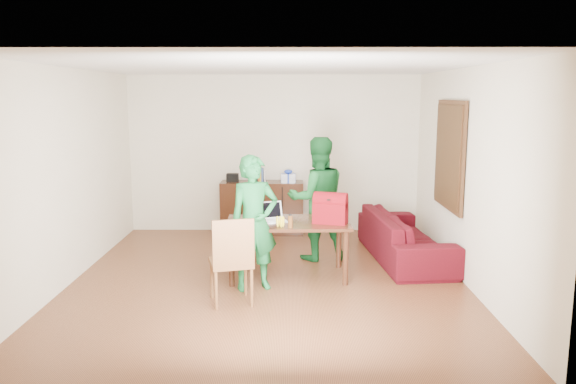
{
  "coord_description": "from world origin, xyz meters",
  "views": [
    {
      "loc": [
        0.3,
        -6.93,
        2.36
      ],
      "look_at": [
        0.26,
        0.37,
        1.09
      ],
      "focal_mm": 35.0,
      "sensor_mm": 36.0,
      "label": 1
    }
  ],
  "objects_px": {
    "person_far": "(317,199)",
    "table": "(288,228)",
    "red_bag": "(330,211)",
    "chair": "(231,278)",
    "sofa": "(405,236)",
    "laptop": "(273,218)",
    "bottle": "(290,221)",
    "person_near": "(254,223)"
  },
  "relations": [
    {
      "from": "person_near",
      "to": "red_bag",
      "type": "relative_size",
      "value": 3.91
    },
    {
      "from": "laptop",
      "to": "red_bag",
      "type": "xyz_separation_m",
      "value": [
        0.74,
        -0.07,
        0.11
      ]
    },
    {
      "from": "red_bag",
      "to": "chair",
      "type": "bearing_deg",
      "value": -127.57
    },
    {
      "from": "person_near",
      "to": "laptop",
      "type": "xyz_separation_m",
      "value": [
        0.21,
        0.45,
        -0.04
      ]
    },
    {
      "from": "table",
      "to": "person_near",
      "type": "height_order",
      "value": "person_near"
    },
    {
      "from": "chair",
      "to": "red_bag",
      "type": "height_order",
      "value": "red_bag"
    },
    {
      "from": "laptop",
      "to": "sofa",
      "type": "bearing_deg",
      "value": 6.16
    },
    {
      "from": "table",
      "to": "laptop",
      "type": "height_order",
      "value": "laptop"
    },
    {
      "from": "person_near",
      "to": "bottle",
      "type": "distance_m",
      "value": 0.45
    },
    {
      "from": "laptop",
      "to": "sofa",
      "type": "distance_m",
      "value": 2.12
    },
    {
      "from": "person_near",
      "to": "sofa",
      "type": "bearing_deg",
      "value": 9.58
    },
    {
      "from": "red_bag",
      "to": "table",
      "type": "bearing_deg",
      "value": -173.1
    },
    {
      "from": "sofa",
      "to": "table",
      "type": "bearing_deg",
      "value": 110.38
    },
    {
      "from": "chair",
      "to": "person_far",
      "type": "height_order",
      "value": "person_far"
    },
    {
      "from": "person_far",
      "to": "chair",
      "type": "bearing_deg",
      "value": 47.4
    },
    {
      "from": "chair",
      "to": "bottle",
      "type": "distance_m",
      "value": 1.05
    },
    {
      "from": "person_far",
      "to": "sofa",
      "type": "xyz_separation_m",
      "value": [
        1.27,
        -0.0,
        -0.56
      ]
    },
    {
      "from": "person_near",
      "to": "sofa",
      "type": "distance_m",
      "value": 2.51
    },
    {
      "from": "table",
      "to": "chair",
      "type": "bearing_deg",
      "value": -125.52
    },
    {
      "from": "person_near",
      "to": "bottle",
      "type": "relative_size",
      "value": 9.61
    },
    {
      "from": "table",
      "to": "person_near",
      "type": "distance_m",
      "value": 0.65
    },
    {
      "from": "person_far",
      "to": "table",
      "type": "bearing_deg",
      "value": 51.07
    },
    {
      "from": "laptop",
      "to": "bottle",
      "type": "relative_size",
      "value": 2.3
    },
    {
      "from": "bottle",
      "to": "sofa",
      "type": "xyz_separation_m",
      "value": [
        1.66,
        1.18,
        -0.5
      ]
    },
    {
      "from": "table",
      "to": "laptop",
      "type": "relative_size",
      "value": 4.06
    },
    {
      "from": "person_near",
      "to": "sofa",
      "type": "xyz_separation_m",
      "value": [
        2.1,
        1.29,
        -0.5
      ]
    },
    {
      "from": "person_far",
      "to": "bottle",
      "type": "distance_m",
      "value": 1.24
    },
    {
      "from": "chair",
      "to": "person_near",
      "type": "relative_size",
      "value": 0.62
    },
    {
      "from": "person_far",
      "to": "bottle",
      "type": "bearing_deg",
      "value": 59.89
    },
    {
      "from": "red_bag",
      "to": "person_near",
      "type": "bearing_deg",
      "value": -142.19
    },
    {
      "from": "laptop",
      "to": "person_far",
      "type": "bearing_deg",
      "value": 35.98
    },
    {
      "from": "table",
      "to": "bottle",
      "type": "bearing_deg",
      "value": -86.86
    },
    {
      "from": "table",
      "to": "person_far",
      "type": "height_order",
      "value": "person_far"
    },
    {
      "from": "person_far",
      "to": "red_bag",
      "type": "xyz_separation_m",
      "value": [
        0.12,
        -0.91,
        0.01
      ]
    },
    {
      "from": "chair",
      "to": "person_far",
      "type": "bearing_deg",
      "value": 44.27
    },
    {
      "from": "chair",
      "to": "sofa",
      "type": "relative_size",
      "value": 0.45
    },
    {
      "from": "laptop",
      "to": "bottle",
      "type": "bearing_deg",
      "value": -73.55
    },
    {
      "from": "bottle",
      "to": "chair",
      "type": "bearing_deg",
      "value": -137.95
    },
    {
      "from": "chair",
      "to": "red_bag",
      "type": "xyz_separation_m",
      "value": [
        1.18,
        0.88,
        0.6
      ]
    },
    {
      "from": "bottle",
      "to": "person_near",
      "type": "bearing_deg",
      "value": -165.79
    },
    {
      "from": "chair",
      "to": "person_near",
      "type": "distance_m",
      "value": 0.76
    },
    {
      "from": "person_near",
      "to": "red_bag",
      "type": "xyz_separation_m",
      "value": [
        0.95,
        0.38,
        0.07
      ]
    }
  ]
}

